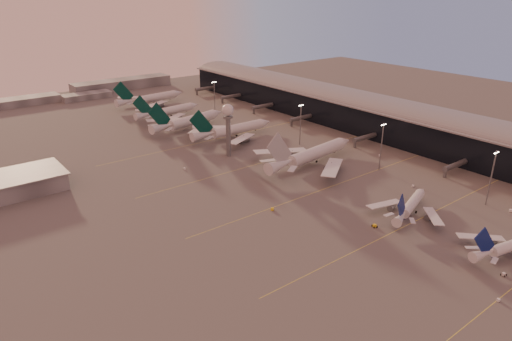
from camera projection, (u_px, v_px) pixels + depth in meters
ground at (406, 248)px, 165.75m from camera, size 700.00×700.00×0.00m
taxiway_markings at (345, 180)px, 223.81m from camera, size 180.00×185.25×0.02m
terminal at (364, 112)px, 303.83m from camera, size 57.00×362.00×23.04m
radar_tower at (228, 120)px, 248.58m from camera, size 6.40×6.40×31.10m
mast_a at (492, 176)px, 193.64m from camera, size 3.60×0.56×25.00m
mast_b at (382, 144)px, 232.18m from camera, size 3.60×0.56×25.00m
mast_c at (300, 123)px, 269.59m from camera, size 3.60×0.56×25.00m
mast_d at (214, 96)px, 334.31m from camera, size 3.60×0.56×25.00m
distant_horizon at (95, 89)px, 403.73m from camera, size 165.00×37.50×9.00m
narrowbody_near at (510, 248)px, 160.11m from camera, size 38.03×30.03×15.05m
narrowbody_mid at (410, 207)px, 189.62m from camera, size 38.22×29.98×15.50m
widebody_white at (312, 157)px, 242.48m from camera, size 68.39×54.49×24.11m
greentail_a at (233, 132)px, 285.67m from camera, size 60.35×48.77×21.93m
greentail_b at (189, 123)px, 303.68m from camera, size 61.88×49.47×22.76m
greentail_c at (168, 113)px, 330.62m from camera, size 54.78×43.99×19.94m
greentail_d at (151, 100)px, 365.61m from camera, size 61.55×49.46×22.38m
gsv_truck_a at (499, 298)px, 137.58m from camera, size 4.75×1.88×1.90m
gsv_tug_near at (504, 274)px, 149.74m from camera, size 2.11×3.49×0.99m
gsv_catering_a at (512, 207)px, 191.84m from camera, size 6.01×4.59×4.51m
gsv_tug_mid at (375, 226)px, 179.97m from camera, size 4.53×3.49×1.14m
gsv_truck_b at (413, 185)px, 216.35m from camera, size 5.29×3.54×2.01m
gsv_truck_c at (273, 207)px, 193.72m from camera, size 6.14×5.76×2.51m
gsv_catering_b at (380, 153)px, 254.83m from camera, size 5.48×3.64×4.13m
gsv_tug_far at (281, 161)px, 246.66m from camera, size 4.22×4.28×1.07m
gsv_truck_d at (184, 168)px, 236.79m from camera, size 3.08×5.57×2.13m
gsv_tug_hangar at (239, 126)px, 309.77m from camera, size 3.14×1.96×0.88m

